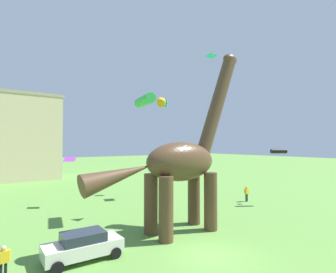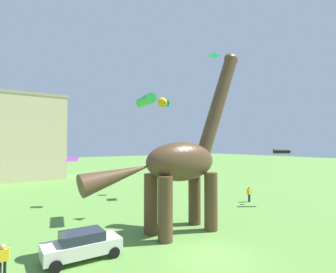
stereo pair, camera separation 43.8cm
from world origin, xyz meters
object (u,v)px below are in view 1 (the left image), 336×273
at_px(kite_high_right, 165,104).
at_px(parked_sedan_left, 83,245).
at_px(person_watching_child, 247,192).
at_px(kite_far_right, 278,151).
at_px(dinosaur_sculpture, 181,161).
at_px(kite_mid_left, 149,101).
at_px(kite_mid_right, 211,56).
at_px(kite_drifting, 70,159).
at_px(person_photographer, 3,259).

bearing_deg(kite_high_right, parked_sedan_left, -137.90).
relative_size(parked_sedan_left, person_watching_child, 2.45).
bearing_deg(kite_far_right, person_watching_child, 121.38).
distance_m(dinosaur_sculpture, kite_mid_left, 6.96).
distance_m(person_watching_child, kite_far_right, 5.68).
bearing_deg(kite_mid_left, kite_far_right, -14.86).
bearing_deg(kite_mid_right, kite_far_right, -70.95).
height_order(dinosaur_sculpture, person_watching_child, dinosaur_sculpture).
bearing_deg(kite_drifting, kite_mid_right, -16.18).
distance_m(kite_drifting, kite_mid_right, 20.99).
height_order(kite_drifting, kite_mid_right, kite_mid_right).
distance_m(kite_drifting, kite_mid_left, 10.93).
bearing_deg(kite_mid_left, kite_mid_right, 17.67).
height_order(parked_sedan_left, kite_mid_right, kite_mid_right).
xyz_separation_m(person_photographer, kite_drifting, (6.68, 13.43, 3.87)).
relative_size(parked_sedan_left, kite_mid_left, 1.28).
xyz_separation_m(parked_sedan_left, kite_drifting, (2.90, 13.49, 4.04)).
xyz_separation_m(person_photographer, kite_mid_right, (22.70, 8.79, 16.62)).
bearing_deg(kite_mid_left, person_watching_child, -4.27).
height_order(dinosaur_sculpture, kite_high_right, dinosaur_sculpture).
bearing_deg(kite_far_right, kite_drifting, 147.05).
height_order(kite_drifting, kite_mid_left, kite_mid_left).
xyz_separation_m(kite_far_right, kite_mid_right, (-2.55, 7.39, 11.91)).
height_order(parked_sedan_left, kite_far_right, kite_far_right).
xyz_separation_m(dinosaur_sculpture, kite_mid_left, (0.09, 4.68, 5.15)).
distance_m(parked_sedan_left, kite_far_right, 22.06).
bearing_deg(parked_sedan_left, kite_high_right, 43.14).
relative_size(parked_sedan_left, kite_high_right, 5.07).
distance_m(kite_high_right, kite_mid_left, 11.69).
height_order(kite_far_right, kite_mid_left, kite_mid_left).
xyz_separation_m(parked_sedan_left, person_photographer, (-3.78, 0.06, 0.17)).
height_order(person_photographer, kite_far_right, kite_far_right).
xyz_separation_m(person_photographer, kite_mid_left, (11.21, 5.13, 9.34)).
xyz_separation_m(kite_drifting, kite_mid_right, (16.02, -4.65, 12.74)).
bearing_deg(kite_far_right, person_photographer, -176.83).
height_order(dinosaur_sculpture, kite_drifting, dinosaur_sculpture).
height_order(kite_high_right, kite_mid_left, kite_high_right).
height_order(parked_sedan_left, person_watching_child, person_watching_child).
bearing_deg(kite_high_right, dinosaur_sculpture, -120.79).
relative_size(dinosaur_sculpture, kite_mid_left, 4.32).
bearing_deg(dinosaur_sculpture, parked_sedan_left, 165.72).
height_order(person_photographer, kite_high_right, kite_high_right).
distance_m(parked_sedan_left, kite_drifting, 14.38).
bearing_deg(dinosaur_sculpture, person_watching_child, -1.40).
relative_size(kite_mid_left, kite_mid_right, 1.95).
distance_m(person_watching_child, kite_high_right, 15.07).
bearing_deg(person_watching_child, kite_drifting, -12.06).
bearing_deg(kite_drifting, person_watching_child, -28.70).
distance_m(person_watching_child, person_photographer, 23.91).
xyz_separation_m(kite_far_right, kite_high_right, (-6.24, 12.30, 6.15)).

